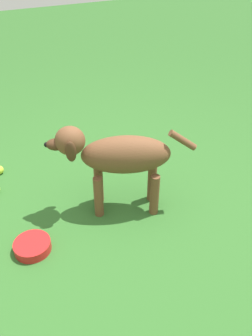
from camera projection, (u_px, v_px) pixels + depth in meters
ground at (105, 237)px, 2.18m from camera, size 14.00×14.00×0.00m
dog at (117, 156)px, 2.17m from camera, size 0.87×0.46×0.63m
water_bowl at (32, 246)px, 2.07m from camera, size 0.22×0.22×0.06m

